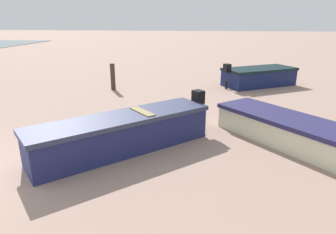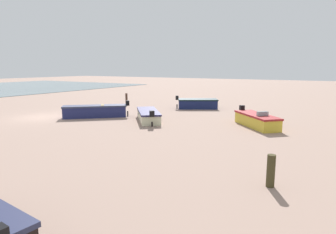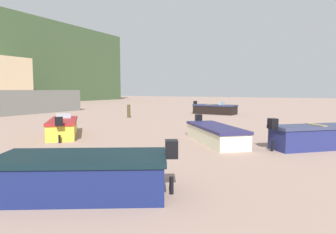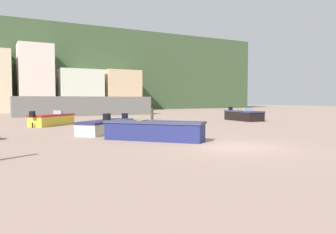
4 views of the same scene
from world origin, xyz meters
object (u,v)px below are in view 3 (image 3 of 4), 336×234
at_px(mooring_post_mid_beach, 129,111).
at_px(boat_navy_4, 83,175).
at_px(boat_cream_1, 215,134).
at_px(boat_yellow_0, 63,127).
at_px(boat_black_3, 215,109).
at_px(boat_navy_2, 328,136).

bearing_deg(mooring_post_mid_beach, boat_navy_4, -147.27).
distance_m(boat_cream_1, boat_navy_4, 7.77).
distance_m(boat_yellow_0, boat_cream_1, 7.72).
bearing_deg(boat_navy_4, boat_yellow_0, 19.95).
bearing_deg(boat_black_3, boat_cream_1, 24.31).
relative_size(boat_yellow_0, mooring_post_mid_beach, 3.47).
relative_size(boat_yellow_0, boat_navy_4, 0.95).
bearing_deg(boat_navy_4, boat_navy_2, -59.50).
bearing_deg(boat_cream_1, boat_yellow_0, -26.85).
xyz_separation_m(boat_cream_1, mooring_post_mid_beach, (7.94, 10.46, 0.16)).
height_order(boat_yellow_0, boat_navy_2, boat_navy_2).
bearing_deg(boat_black_3, mooring_post_mid_beach, -31.44).
distance_m(boat_navy_2, boat_navy_4, 9.97).
bearing_deg(boat_yellow_0, boat_navy_2, -30.30).
relative_size(boat_black_3, boat_navy_4, 1.10).
height_order(boat_yellow_0, mooring_post_mid_beach, boat_yellow_0).
xyz_separation_m(boat_cream_1, boat_navy_2, (0.96, -4.46, 0.10)).
xyz_separation_m(boat_cream_1, boat_navy_4, (-7.76, 0.37, 0.08)).
distance_m(boat_cream_1, boat_navy_2, 4.57).
bearing_deg(boat_navy_4, mooring_post_mid_beach, 2.24).
height_order(boat_black_3, boat_navy_4, boat_black_3).
relative_size(boat_cream_1, boat_navy_2, 0.95).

